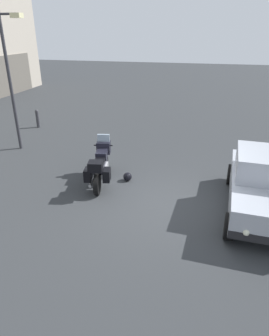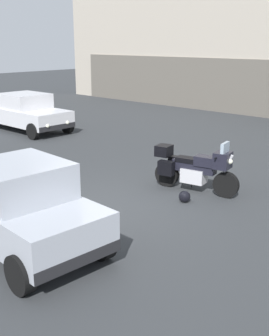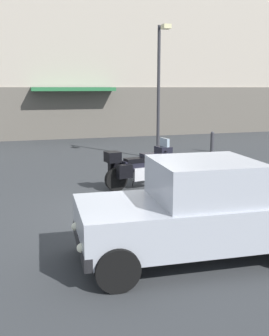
{
  "view_description": "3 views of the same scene",
  "coord_description": "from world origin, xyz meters",
  "px_view_note": "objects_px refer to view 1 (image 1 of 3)",
  "views": [
    {
      "loc": [
        -7.27,
        -0.83,
        4.48
      ],
      "look_at": [
        0.35,
        1.03,
        0.87
      ],
      "focal_mm": 32.2,
      "sensor_mm": 36.0,
      "label": 1
    },
    {
      "loc": [
        6.85,
        -6.4,
        3.68
      ],
      "look_at": [
        0.22,
        0.77,
        0.8
      ],
      "focal_mm": 46.33,
      "sensor_mm": 36.0,
      "label": 2
    },
    {
      "loc": [
        -2.47,
        -8.04,
        2.78
      ],
      "look_at": [
        0.13,
        0.43,
        0.96
      ],
      "focal_mm": 42.1,
      "sensor_mm": 36.0,
      "label": 3
    }
  ],
  "objects_px": {
    "streetlamp_curbside": "(11,71)",
    "helmet": "(128,177)",
    "car_hatchback_near": "(264,184)",
    "bollard_curbside": "(37,118)",
    "motorcycle": "(101,165)"
  },
  "relations": [
    {
      "from": "helmet",
      "to": "bollard_curbside",
      "type": "xyz_separation_m",
      "value": [
        4.65,
        5.89,
        0.34
      ]
    },
    {
      "from": "helmet",
      "to": "car_hatchback_near",
      "type": "height_order",
      "value": "car_hatchback_near"
    },
    {
      "from": "streetlamp_curbside",
      "to": "helmet",
      "type": "bearing_deg",
      "value": -110.04
    },
    {
      "from": "motorcycle",
      "to": "bollard_curbside",
      "type": "distance_m",
      "value": 7.11
    },
    {
      "from": "motorcycle",
      "to": "streetlamp_curbside",
      "type": "distance_m",
      "value": 5.24
    },
    {
      "from": "helmet",
      "to": "streetlamp_curbside",
      "type": "bearing_deg",
      "value": 69.96
    },
    {
      "from": "streetlamp_curbside",
      "to": "bollard_curbside",
      "type": "distance_m",
      "value": 3.97
    },
    {
      "from": "motorcycle",
      "to": "helmet",
      "type": "distance_m",
      "value": 0.97
    },
    {
      "from": "car_hatchback_near",
      "to": "bollard_curbside",
      "type": "height_order",
      "value": "car_hatchback_near"
    },
    {
      "from": "bollard_curbside",
      "to": "motorcycle",
      "type": "bearing_deg",
      "value": -134.18
    },
    {
      "from": "motorcycle",
      "to": "car_hatchback_near",
      "type": "height_order",
      "value": "car_hatchback_near"
    },
    {
      "from": "streetlamp_curbside",
      "to": "bollard_curbside",
      "type": "relative_size",
      "value": 5.63
    },
    {
      "from": "motorcycle",
      "to": "car_hatchback_near",
      "type": "bearing_deg",
      "value": -107.56
    },
    {
      "from": "helmet",
      "to": "streetlamp_curbside",
      "type": "relative_size",
      "value": 0.06
    },
    {
      "from": "motorcycle",
      "to": "helmet",
      "type": "bearing_deg",
      "value": -79.57
    }
  ]
}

